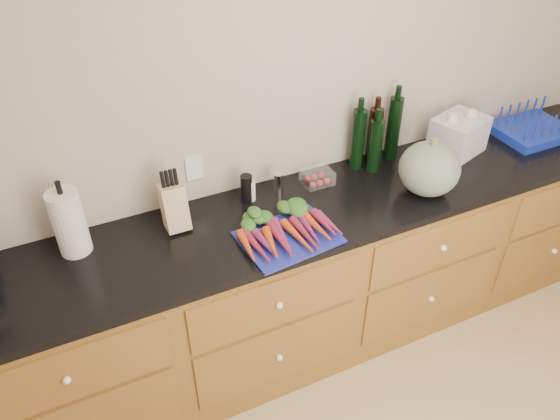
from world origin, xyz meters
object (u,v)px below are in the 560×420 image
carrots (284,227)px  dish_rack (532,128)px  paper_towel (69,223)px  tomato_box (317,177)px  cutting_board (288,237)px  squash (429,169)px  knife_block (174,207)px

carrots → dish_rack: bearing=6.7°
paper_towel → tomato_box: size_ratio=2.02×
cutting_board → carrots: 0.05m
carrots → squash: 0.78m
tomato_box → carrots: bearing=-138.3°
cutting_board → tomato_box: size_ratio=2.81×
squash → paper_towel: size_ratio=0.98×
cutting_board → tomato_box: tomato_box is taller
cutting_board → dish_rack: bearing=8.1°
knife_block → tomato_box: (0.74, 0.03, -0.07)m
cutting_board → paper_towel: (-0.86, 0.32, 0.14)m
knife_block → dish_rack: knife_block is taller
tomato_box → dish_rack: (1.36, -0.09, 0.01)m
squash → tomato_box: squash is taller
paper_towel → tomato_box: (1.18, 0.01, -0.12)m
cutting_board → dish_rack: size_ratio=1.01×
tomato_box → dish_rack: bearing=-3.8°
cutting_board → paper_towel: paper_towel is taller
cutting_board → carrots: carrots is taller
cutting_board → knife_block: size_ratio=1.97×
carrots → squash: bearing=-0.5°
carrots → tomato_box: (0.32, 0.29, -0.00)m
paper_towel → dish_rack: 2.54m
paper_towel → tomato_box: paper_towel is taller
cutting_board → paper_towel: bearing=159.6°
cutting_board → squash: (0.77, 0.04, 0.13)m
paper_towel → dish_rack: bearing=-1.8°
paper_towel → tomato_box: bearing=0.5°
dish_rack → carrots: bearing=-173.3°
knife_block → tomato_box: knife_block is taller
tomato_box → dish_rack: dish_rack is taller
cutting_board → dish_rack: dish_rack is taller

